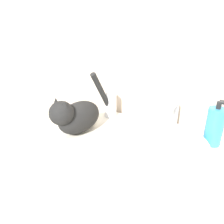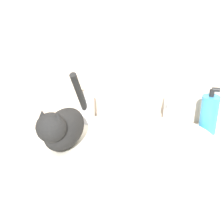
# 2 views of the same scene
# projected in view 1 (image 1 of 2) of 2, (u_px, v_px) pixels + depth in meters

# --- Properties ---
(wall_back) EXTENTS (6.00, 0.05, 2.50)m
(wall_back) POSITION_uv_depth(u_px,v_px,m) (159.00, 35.00, 1.04)
(wall_back) COLOR #C6B29E
(wall_back) RESTS_ON ground_plane
(vanity_cabinet) EXTENTS (0.83, 0.51, 0.82)m
(vanity_cabinet) POSITION_uv_depth(u_px,v_px,m) (125.00, 208.00, 1.15)
(vanity_cabinet) COLOR silver
(vanity_cabinet) RESTS_ON ground_plane
(sink_basin) EXTENTS (0.39, 0.39, 0.05)m
(sink_basin) POSITION_uv_depth(u_px,v_px,m) (159.00, 146.00, 0.89)
(sink_basin) COLOR silver
(sink_basin) RESTS_ON vanity_cabinet
(faucet) EXTENTS (0.18, 0.10, 0.16)m
(faucet) POSITION_uv_depth(u_px,v_px,m) (174.00, 119.00, 1.03)
(faucet) COLOR silver
(faucet) RESTS_ON vanity_cabinet
(cat) EXTENTS (0.16, 0.38, 0.27)m
(cat) POSITION_uv_depth(u_px,v_px,m) (76.00, 115.00, 1.01)
(cat) COLOR black
(cat) RESTS_ON vanity_cabinet
(soap_bottle) EXTENTS (0.07, 0.07, 0.21)m
(soap_bottle) POSITION_uv_depth(u_px,v_px,m) (215.00, 126.00, 0.92)
(soap_bottle) COLOR #338CCC
(soap_bottle) RESTS_ON vanity_cabinet
(spray_bottle) EXTENTS (0.07, 0.07, 0.16)m
(spray_bottle) POSITION_uv_depth(u_px,v_px,m) (110.00, 103.00, 1.19)
(spray_bottle) COLOR silver
(spray_bottle) RESTS_ON vanity_cabinet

